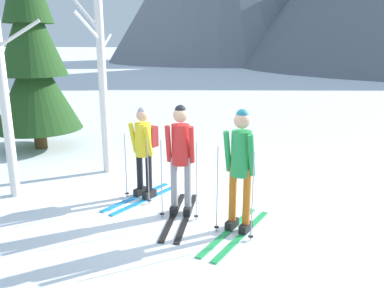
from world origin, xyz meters
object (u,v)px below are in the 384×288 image
Objects in this scene: skier_in_yellow at (144,148)px; skier_in_red at (181,156)px; birch_tree_tall at (0,65)px; birch_tree_slender at (101,60)px; skier_in_green at (240,166)px; pine_tree_near at (32,53)px.

skier_in_red is (0.83, -0.51, 0.07)m from skier_in_yellow.
birch_tree_tall is at bearing -165.79° from skier_in_yellow.
skier_in_yellow is 0.35× the size of birch_tree_slender.
skier_in_green is (1.81, -0.83, 0.10)m from skier_in_yellow.
skier_in_red is 1.03m from skier_in_green.
skier_in_red is 0.39× the size of birch_tree_tall.
birch_tree_tall reaches higher than skier_in_yellow.
skier_in_green is (0.98, -0.32, 0.03)m from skier_in_red.
skier_in_green is 0.39× the size of birch_tree_tall.
skier_in_green is at bearing -31.22° from birch_tree_slender.
birch_tree_tall and birch_tree_slender have the same top height.
skier_in_red is at bearing -36.31° from birch_tree_slender.
birch_tree_tall is (-4.08, 0.25, 1.30)m from skier_in_green.
birch_tree_tall is at bearing -178.80° from skier_in_red.
pine_tree_near is (-3.90, 2.33, 1.51)m from skier_in_yellow.
birch_tree_tall is at bearing -119.80° from birch_tree_slender.
skier_in_green reaches higher than skier_in_red.
pine_tree_near is at bearing 149.05° from skier_in_red.
skier_in_yellow is 0.90× the size of skier_in_green.
birch_tree_tall is 1.00× the size of birch_tree_slender.
skier_in_yellow is 1.99m from skier_in_green.
skier_in_yellow is at bearing -38.96° from birch_tree_slender.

